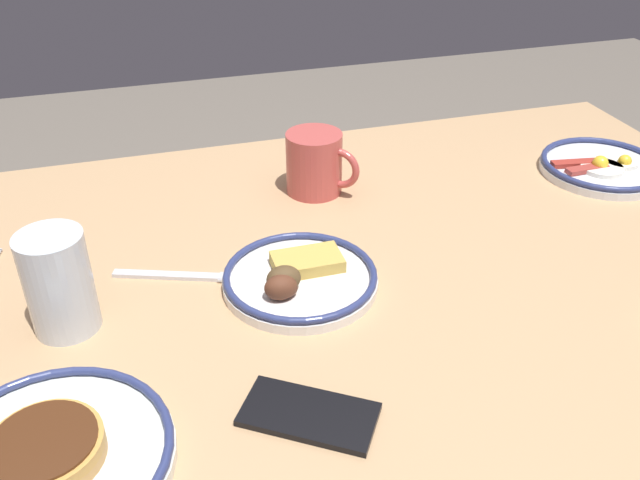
{
  "coord_description": "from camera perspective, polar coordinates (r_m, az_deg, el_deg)",
  "views": [
    {
      "loc": [
        0.29,
        0.74,
        1.28
      ],
      "look_at": [
        0.06,
        -0.05,
        0.76
      ],
      "focal_mm": 38.21,
      "sensor_mm": 36.0,
      "label": 1
    }
  ],
  "objects": [
    {
      "name": "fork_far",
      "position": [
        0.97,
        -11.81,
        -2.95
      ],
      "size": [
        0.18,
        0.08,
        0.01
      ],
      "color": "silver",
      "rests_on": "dining_table"
    },
    {
      "name": "dining_table",
      "position": [
        1.03,
        3.88,
        -7.18
      ],
      "size": [
        1.39,
        0.96,
        0.73
      ],
      "color": "tan",
      "rests_on": "ground_plane"
    },
    {
      "name": "plate_near_main",
      "position": [
        0.92,
        -1.78,
        -3.2
      ],
      "size": [
        0.21,
        0.21,
        0.05
      ],
      "color": "white",
      "rests_on": "dining_table"
    },
    {
      "name": "coffee_mug",
      "position": [
        1.14,
        -0.37,
        6.51
      ],
      "size": [
        0.11,
        0.11,
        0.1
      ],
      "color": "#BF4C47",
      "rests_on": "dining_table"
    },
    {
      "name": "plate_center_pancakes",
      "position": [
        1.32,
        22.56,
        5.71
      ],
      "size": [
        0.22,
        0.22,
        0.04
      ],
      "color": "silver",
      "rests_on": "dining_table"
    },
    {
      "name": "plate_far_side",
      "position": [
        0.75,
        -21.8,
        -16.56
      ],
      "size": [
        0.25,
        0.25,
        0.04
      ],
      "color": "white",
      "rests_on": "dining_table"
    },
    {
      "name": "cell_phone",
      "position": [
        0.75,
        -0.93,
        -14.4
      ],
      "size": [
        0.16,
        0.14,
        0.01
      ],
      "primitive_type": "cube",
      "rotation": [
        0.0,
        0.0,
        -0.59
      ],
      "color": "black",
      "rests_on": "dining_table"
    },
    {
      "name": "drinking_glass",
      "position": [
        0.89,
        -20.96,
        -3.74
      ],
      "size": [
        0.08,
        0.08,
        0.13
      ],
      "color": "silver",
      "rests_on": "dining_table"
    }
  ]
}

